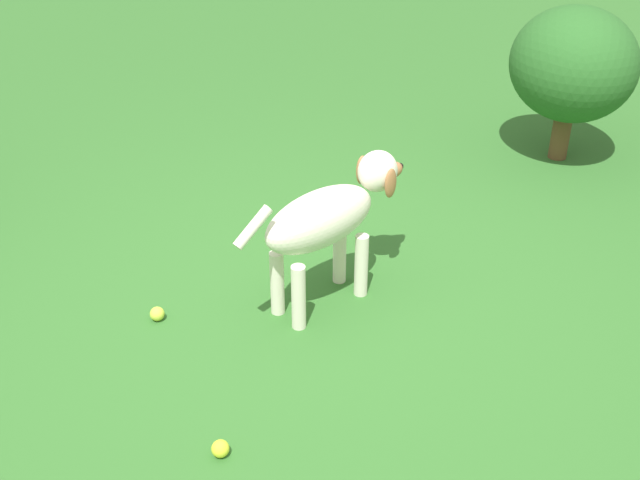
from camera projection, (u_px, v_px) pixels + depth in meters
The scene contains 6 objects.
ground at pixel (298, 316), 3.48m from camera, with size 14.00×14.00×0.00m, color #2D6026.
dog at pixel (330, 217), 3.38m from camera, with size 0.45×0.93×0.66m.
tennis_ball_0 at pixel (220, 449), 2.75m from camera, with size 0.07×0.07×0.07m, color #CDD92E.
tennis_ball_1 at pixel (157, 314), 3.44m from camera, with size 0.07×0.07×0.07m, color #C3D63E.
tennis_ball_2 at pixel (275, 230), 4.09m from camera, with size 0.07×0.07×0.07m, color #CED938.
shrub_far at pixel (573, 65), 4.64m from camera, with size 0.82×0.74×0.97m.
Camera 1 is at (-2.65, 0.93, 2.09)m, focal length 42.90 mm.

